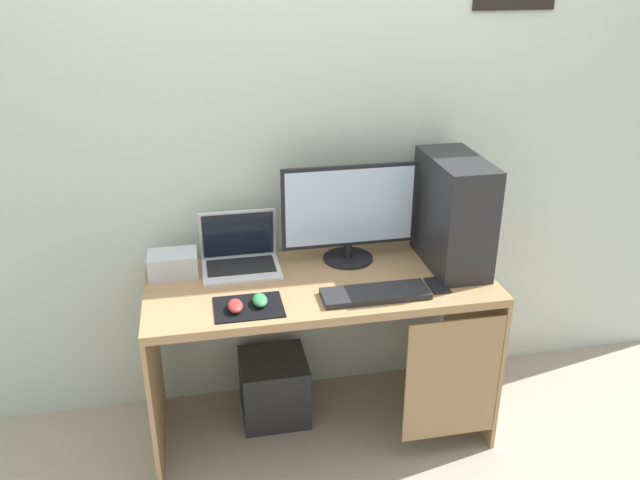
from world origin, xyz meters
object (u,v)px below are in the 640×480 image
object	(u,v)px
projector	(173,264)
mouse_right	(235,306)
mouse_left	(260,300)
pc_tower	(453,213)
keyboard	(375,294)
cell_phone	(437,285)
subwoofer	(274,387)
laptop	(240,257)
monitor	(349,213)

from	to	relation	value
projector	mouse_right	bearing A→B (deg)	-56.93
mouse_right	mouse_left	bearing A→B (deg)	14.74
pc_tower	keyboard	bearing A→B (deg)	-150.48
mouse_right	cell_phone	xyz separation A→B (m)	(0.81, 0.03, -0.02)
pc_tower	keyboard	size ratio (longest dim) A/B	1.12
mouse_right	subwoofer	distance (m)	0.70
pc_tower	laptop	xyz separation A→B (m)	(-0.88, 0.14, -0.19)
projector	pc_tower	bearing A→B (deg)	-6.00
monitor	mouse_left	bearing A→B (deg)	-143.18
keyboard	projector	bearing A→B (deg)	155.93
laptop	keyboard	distance (m)	0.61
projector	keyboard	xyz separation A→B (m)	(0.77, -0.34, -0.04)
projector	subwoofer	bearing A→B (deg)	-7.83
pc_tower	mouse_left	distance (m)	0.89
pc_tower	projector	distance (m)	1.18
mouse_left	cell_phone	world-z (taller)	mouse_left
keyboard	subwoofer	xyz separation A→B (m)	(-0.38, 0.29, -0.60)
projector	mouse_right	distance (m)	0.42
laptop	projector	bearing A→B (deg)	-176.45
pc_tower	keyboard	xyz separation A→B (m)	(-0.39, -0.22, -0.22)
monitor	subwoofer	bearing A→B (deg)	-172.55
laptop	subwoofer	distance (m)	0.65
mouse_left	monitor	bearing A→B (deg)	36.82
pc_tower	projector	world-z (taller)	pc_tower
mouse_left	subwoofer	bearing A→B (deg)	75.03
monitor	keyboard	bearing A→B (deg)	-85.49
projector	mouse_right	world-z (taller)	projector
pc_tower	mouse_right	xyz separation A→B (m)	(-0.93, -0.23, -0.21)
laptop	cell_phone	size ratio (longest dim) A/B	2.50
keyboard	mouse_right	xyz separation A→B (m)	(-0.54, -0.01, 0.01)
laptop	monitor	bearing A→B (deg)	-3.17
keyboard	laptop	bearing A→B (deg)	143.71
laptop	mouse_right	world-z (taller)	laptop
projector	cell_phone	xyz separation A→B (m)	(1.04, -0.31, -0.04)
mouse_right	subwoofer	size ratio (longest dim) A/B	0.32
projector	subwoofer	distance (m)	0.75
monitor	mouse_right	world-z (taller)	monitor
monitor	mouse_left	world-z (taller)	monitor
monitor	cell_phone	size ratio (longest dim) A/B	4.44
mouse_right	keyboard	bearing A→B (deg)	0.53
mouse_right	subwoofer	xyz separation A→B (m)	(0.17, 0.29, -0.61)
laptop	projector	world-z (taller)	laptop
mouse_left	subwoofer	size ratio (longest dim) A/B	0.32
subwoofer	laptop	bearing A→B (deg)	148.42
monitor	keyboard	xyz separation A→B (m)	(0.03, -0.34, -0.21)
laptop	mouse_right	bearing A→B (deg)	-97.91
pc_tower	mouse_left	world-z (taller)	pc_tower
monitor	keyboard	size ratio (longest dim) A/B	1.37
mouse_right	cell_phone	bearing A→B (deg)	2.47
keyboard	mouse_left	bearing A→B (deg)	177.44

